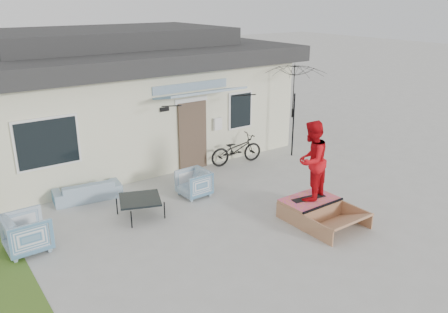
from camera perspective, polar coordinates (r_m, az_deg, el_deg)
ground at (r=10.36m, az=4.42°, el=-9.84°), size 90.00×90.00×0.00m
house at (r=16.32m, az=-13.59°, el=7.84°), size 10.80×8.49×4.10m
loveseat at (r=12.48m, az=-16.70°, el=-3.69°), size 1.77×0.72×0.67m
armchair_left at (r=10.44m, az=-23.34°, el=-8.50°), size 0.83×0.88×0.89m
armchair_right at (r=12.17m, az=-3.78°, el=-3.19°), size 0.74×0.78×0.78m
coffee_table at (r=11.27m, az=-10.37°, el=-6.25°), size 1.22×1.22×0.47m
bicycle at (r=14.43m, az=1.55°, el=1.27°), size 1.84×0.83×1.14m
patio_umbrella at (r=15.04m, az=8.74°, el=6.46°), size 2.46×2.38×2.20m
skate_ramp at (r=11.30m, az=10.60°, el=-6.27°), size 1.35×1.79×0.44m
skateboard at (r=11.23m, az=10.52°, el=-5.05°), size 0.90×0.34×0.05m
skater at (r=10.86m, az=10.83°, el=-0.33°), size 1.13×1.01×1.91m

